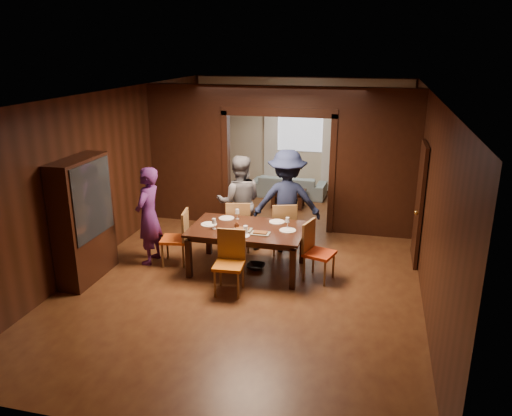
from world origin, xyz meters
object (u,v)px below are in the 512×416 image
(dining_table, at_px, (247,249))
(sofa, at_px, (289,186))
(hutch, at_px, (83,220))
(person_navy, at_px, (287,201))
(chair_far_l, at_px, (239,225))
(chair_far_r, at_px, (283,227))
(person_grey, at_px, (239,202))
(person_purple, at_px, (149,216))
(chair_left, at_px, (174,237))
(chair_right, at_px, (319,252))
(coffee_table, at_px, (288,199))
(chair_near, at_px, (229,263))

(dining_table, bearing_deg, sofa, 91.21)
(sofa, relative_size, hutch, 0.92)
(person_navy, height_order, chair_far_l, person_navy)
(person_navy, relative_size, chair_far_r, 1.95)
(dining_table, distance_m, chair_far_l, 0.91)
(person_grey, height_order, dining_table, person_grey)
(chair_far_r, height_order, hutch, hutch)
(sofa, bearing_deg, hutch, 68.17)
(person_purple, relative_size, person_navy, 0.90)
(chair_far_r, bearing_deg, chair_left, 9.81)
(sofa, distance_m, hutch, 5.90)
(chair_left, xyz_separation_m, chair_right, (2.51, -0.02, 0.00))
(coffee_table, distance_m, chair_far_r, 2.73)
(person_grey, relative_size, chair_far_r, 1.81)
(dining_table, distance_m, coffee_table, 3.59)
(chair_right, bearing_deg, chair_near, 137.84)
(person_navy, bearing_deg, sofa, -90.89)
(person_purple, distance_m, chair_near, 1.87)
(person_navy, relative_size, coffee_table, 2.37)
(sofa, height_order, chair_near, chair_near)
(person_purple, bearing_deg, chair_right, 92.15)
(dining_table, bearing_deg, chair_near, -94.76)
(person_grey, relative_size, hutch, 0.88)
(person_navy, distance_m, chair_far_l, 0.99)
(person_purple, distance_m, chair_far_r, 2.40)
(sofa, bearing_deg, chair_left, 77.13)
(person_purple, relative_size, chair_right, 1.76)
(chair_far_l, height_order, chair_near, same)
(chair_left, height_order, hutch, hutch)
(person_grey, distance_m, dining_table, 1.16)
(person_purple, xyz_separation_m, chair_right, (2.95, 0.01, -0.37))
(person_navy, xyz_separation_m, hutch, (-2.94, -1.92, 0.05))
(chair_near, bearing_deg, dining_table, 81.35)
(chair_left, relative_size, hutch, 0.48)
(person_purple, distance_m, coffee_table, 4.12)
(coffee_table, bearing_deg, sofa, 98.92)
(person_navy, relative_size, chair_left, 1.95)
(person_purple, xyz_separation_m, chair_far_r, (2.16, 0.98, -0.37))
(chair_left, bearing_deg, dining_table, 82.22)
(person_purple, distance_m, dining_table, 1.80)
(person_grey, relative_size, chair_far_l, 1.81)
(chair_far_l, relative_size, hutch, 0.48)
(person_grey, relative_size, sofa, 0.95)
(person_grey, distance_m, person_navy, 0.89)
(chair_far_r, bearing_deg, person_navy, -129.47)
(sofa, height_order, chair_far_r, chair_far_r)
(chair_right, bearing_deg, chair_far_l, 77.71)
(person_navy, distance_m, coffee_table, 2.71)
(coffee_table, relative_size, chair_far_l, 0.82)
(chair_far_l, distance_m, chair_near, 1.69)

